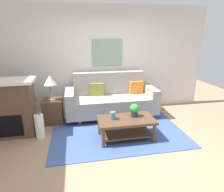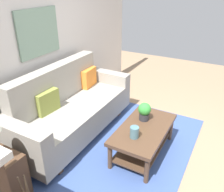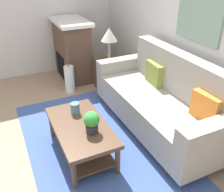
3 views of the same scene
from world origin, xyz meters
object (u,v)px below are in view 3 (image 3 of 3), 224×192
object	(u,v)px
throw_pillow_olive	(155,73)
floor_vase	(70,79)
table_lamp	(109,36)
framed_painting	(199,15)
side_table	(109,75)
coffee_table	(81,133)
tabletop_vase	(75,108)
potted_plant_tabletop	(92,122)
fireplace	(72,50)
couch	(160,101)
throw_pillow_orange	(206,107)

from	to	relation	value
throw_pillow_olive	floor_vase	world-z (taller)	throw_pillow_olive
table_lamp	framed_painting	bearing A→B (deg)	22.42
throw_pillow_olive	side_table	bearing A→B (deg)	-167.31
coffee_table	throw_pillow_olive	bearing A→B (deg)	107.75
tabletop_vase	potted_plant_tabletop	size ratio (longest dim) A/B	0.57
fireplace	potted_plant_tabletop	bearing A→B (deg)	-12.51
coffee_table	fireplace	world-z (taller)	fireplace
couch	floor_vase	distance (m)	1.80
coffee_table	side_table	xyz separation A→B (m)	(-1.48, 1.06, -0.03)
throw_pillow_olive	tabletop_vase	distance (m)	1.29
tabletop_vase	floor_vase	bearing A→B (deg)	166.74
coffee_table	framed_painting	size ratio (longest dim) A/B	1.45
throw_pillow_olive	tabletop_vase	world-z (taller)	throw_pillow_olive
couch	table_lamp	world-z (taller)	table_lamp
potted_plant_tabletop	side_table	size ratio (longest dim) A/B	0.47
floor_vase	coffee_table	bearing A→B (deg)	-12.15
couch	throw_pillow_orange	distance (m)	0.74
couch	table_lamp	size ratio (longest dim) A/B	3.88
side_table	framed_painting	distance (m)	1.98
throw_pillow_olive	table_lamp	xyz separation A→B (m)	(-1.06, -0.24, 0.31)
throw_pillow_orange	coffee_table	xyz separation A→B (m)	(-0.62, -1.30, -0.37)
couch	throw_pillow_olive	distance (m)	0.44
throw_pillow_orange	potted_plant_tabletop	xyz separation A→B (m)	(-0.43, -1.22, -0.11)
couch	potted_plant_tabletop	bearing A→B (deg)	-76.76
table_lamp	framed_painting	world-z (taller)	framed_painting
couch	potted_plant_tabletop	size ratio (longest dim) A/B	8.44
throw_pillow_orange	side_table	xyz separation A→B (m)	(-2.09, -0.24, -0.40)
throw_pillow_olive	floor_vase	xyz separation A→B (m)	(-1.25, -0.94, -0.43)
floor_vase	table_lamp	bearing A→B (deg)	74.53
throw_pillow_orange	tabletop_vase	size ratio (longest dim) A/B	2.40
table_lamp	potted_plant_tabletop	bearing A→B (deg)	-30.58
coffee_table	side_table	distance (m)	1.82
throw_pillow_olive	floor_vase	distance (m)	1.63
side_table	fireplace	xyz separation A→B (m)	(-0.76, -0.45, 0.31)
potted_plant_tabletop	throw_pillow_olive	bearing A→B (deg)	116.22
tabletop_vase	potted_plant_tabletop	bearing A→B (deg)	6.27
throw_pillow_orange	framed_painting	size ratio (longest dim) A/B	0.47
potted_plant_tabletop	framed_painting	xyz separation A→B (m)	(-0.26, 1.56, 0.97)
framed_painting	couch	bearing A→B (deg)	-90.00
tabletop_vase	potted_plant_tabletop	world-z (taller)	potted_plant_tabletop
side_table	fireplace	bearing A→B (deg)	-149.63
couch	floor_vase	xyz separation A→B (m)	(-1.60, -0.81, -0.18)
fireplace	floor_vase	world-z (taller)	fireplace
table_lamp	fireplace	world-z (taller)	fireplace
coffee_table	couch	bearing A→B (deg)	93.49
throw_pillow_olive	framed_painting	xyz separation A→B (m)	(0.34, 0.34, 0.86)
coffee_table	potted_plant_tabletop	world-z (taller)	potted_plant_tabletop
throw_pillow_orange	framed_painting	bearing A→B (deg)	153.64
potted_plant_tabletop	side_table	bearing A→B (deg)	149.42
table_lamp	floor_vase	bearing A→B (deg)	-105.47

